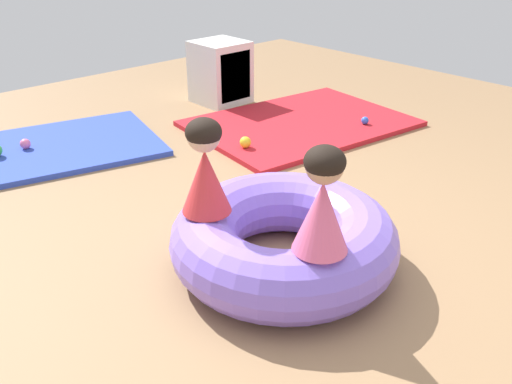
{
  "coord_description": "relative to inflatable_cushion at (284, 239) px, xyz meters",
  "views": [
    {
      "loc": [
        -1.68,
        -1.63,
        1.58
      ],
      "look_at": [
        -0.02,
        0.17,
        0.35
      ],
      "focal_mm": 38.76,
      "sensor_mm": 36.0,
      "label": 1
    }
  ],
  "objects": [
    {
      "name": "play_ball_blue",
      "position": [
        1.92,
        0.96,
        -0.09
      ],
      "size": [
        0.06,
        0.06,
        0.06
      ],
      "primitive_type": "sphere",
      "color": "blue",
      "rests_on": "gym_mat_center_rear"
    },
    {
      "name": "inflatable_cushion",
      "position": [
        0.0,
        0.0,
        0.0
      ],
      "size": [
        1.11,
        1.11,
        0.33
      ],
      "primitive_type": "torus",
      "color": "#8466E0",
      "rests_on": "ground"
    },
    {
      "name": "play_ball_yellow",
      "position": [
        0.85,
        1.24,
        -0.08
      ],
      "size": [
        0.08,
        0.08,
        0.08
      ],
      "primitive_type": "sphere",
      "color": "yellow",
      "rests_on": "gym_mat_center_rear"
    },
    {
      "name": "gym_mat_center_rear",
      "position": [
        1.58,
        1.36,
        -0.14
      ],
      "size": [
        1.86,
        1.45,
        0.04
      ],
      "primitive_type": "cube",
      "rotation": [
        0.0,
        0.0,
        -0.12
      ],
      "color": "red",
      "rests_on": "ground"
    },
    {
      "name": "storage_cube",
      "position": [
        1.52,
        2.31,
        0.12
      ],
      "size": [
        0.44,
        0.44,
        0.56
      ],
      "color": "silver",
      "rests_on": "ground"
    },
    {
      "name": "play_ball_pink",
      "position": [
        -0.35,
        2.32,
        -0.09
      ],
      "size": [
        0.08,
        0.08,
        0.08
      ],
      "primitive_type": "sphere",
      "color": "pink",
      "rests_on": "gym_mat_near_left"
    },
    {
      "name": "gym_mat_near_left",
      "position": [
        -0.1,
        2.23,
        -0.14
      ],
      "size": [
        1.57,
        1.35,
        0.04
      ],
      "primitive_type": "cube",
      "rotation": [
        0.0,
        0.0,
        -0.25
      ],
      "color": "#2D47B7",
      "rests_on": "ground"
    },
    {
      "name": "child_in_red",
      "position": [
        -0.28,
        0.24,
        0.39
      ],
      "size": [
        0.31,
        0.31,
        0.46
      ],
      "rotation": [
        0.0,
        0.0,
        2.74
      ],
      "color": "red",
      "rests_on": "inflatable_cushion"
    },
    {
      "name": "ground_plane",
      "position": [
        0.02,
        0.03,
        -0.16
      ],
      "size": [
        8.0,
        8.0,
        0.0
      ],
      "primitive_type": "plane",
      "color": "#93704C"
    },
    {
      "name": "child_in_pink",
      "position": [
        -0.14,
        -0.34,
        0.39
      ],
      "size": [
        0.31,
        0.31,
        0.46
      ],
      "rotation": [
        0.0,
        0.0,
        3.53
      ],
      "color": "#E5608E",
      "rests_on": "inflatable_cushion"
    }
  ]
}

